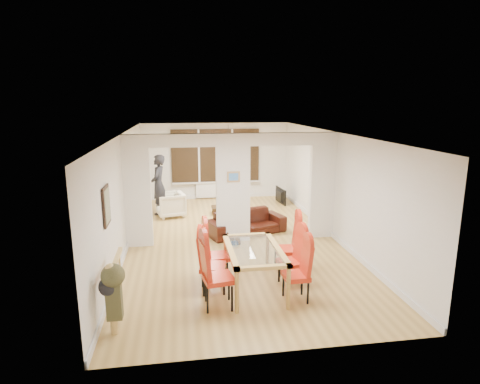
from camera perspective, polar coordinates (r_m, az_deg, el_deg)
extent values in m
cube|color=tan|center=(9.83, -0.98, -6.92)|extent=(5.00, 9.00, 0.01)
cube|color=white|center=(9.47, -1.01, 0.50)|extent=(5.00, 0.18, 2.60)
cube|color=black|center=(13.79, -3.49, 5.19)|extent=(3.00, 0.08, 1.80)
cube|color=white|center=(13.96, -3.41, 0.28)|extent=(1.40, 0.08, 0.50)
sphere|color=orange|center=(12.62, -1.68, 7.48)|extent=(0.36, 0.36, 0.36)
cube|color=gray|center=(7.10, -18.47, -1.87)|extent=(0.04, 0.52, 0.67)
cube|color=#4C8CD8|center=(9.32, -0.93, 2.18)|extent=(0.30, 0.03, 0.25)
imported|color=black|center=(10.27, 0.91, -4.35)|extent=(2.13, 1.38, 0.58)
imported|color=#EEE6C9|center=(11.92, -9.85, -1.78)|extent=(0.91, 0.93, 0.71)
imported|color=black|center=(12.16, -11.51, 1.04)|extent=(0.73, 0.56, 1.79)
imported|color=black|center=(13.36, 5.45, -0.53)|extent=(0.89, 0.21, 0.51)
cylinder|color=#143F19|center=(11.99, -1.19, -1.53)|extent=(0.06, 0.06, 0.25)
imported|color=#352312|center=(12.12, -1.38, -1.87)|extent=(0.20, 0.20, 0.05)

